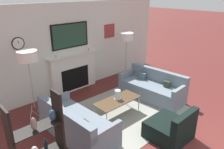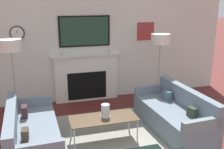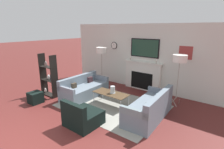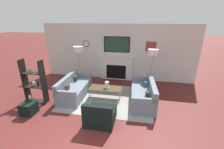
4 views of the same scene
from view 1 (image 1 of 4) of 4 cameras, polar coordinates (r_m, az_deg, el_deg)
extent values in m
cube|color=silver|center=(6.84, -10.88, 6.78)|extent=(7.51, 0.07, 2.70)
cube|color=silver|center=(6.97, -9.93, 0.47)|extent=(1.57, 0.16, 1.15)
cube|color=black|center=(6.97, -9.46, -1.03)|extent=(0.97, 0.01, 0.69)
cube|color=silver|center=(6.77, -10.16, 5.15)|extent=(1.69, 0.22, 0.04)
cylinder|color=#B2AD9E|center=(6.44, -14.41, 4.62)|extent=(0.04, 0.04, 0.10)
cylinder|color=white|center=(6.42, -14.49, 5.43)|extent=(0.03, 0.03, 0.09)
cylinder|color=#B2AD9E|center=(7.05, -6.06, 6.61)|extent=(0.04, 0.04, 0.10)
cylinder|color=white|center=(7.03, -6.09, 7.35)|extent=(0.03, 0.03, 0.09)
cube|color=black|center=(6.71, -10.90, 9.98)|extent=(1.25, 0.04, 0.74)
cube|color=#1E4233|center=(6.69, -10.81, 9.96)|extent=(1.16, 0.01, 0.67)
cylinder|color=black|center=(6.05, -23.33, 7.47)|extent=(0.32, 0.02, 0.32)
cylinder|color=silver|center=(6.03, -23.28, 7.45)|extent=(0.28, 0.00, 0.28)
cube|color=black|center=(6.02, -23.32, 7.77)|extent=(0.01, 0.00, 0.07)
cube|color=#983432|center=(7.68, -0.67, 11.34)|extent=(0.46, 0.02, 0.46)
cube|color=gray|center=(5.77, 2.06, -10.21)|extent=(3.31, 2.45, 0.01)
cube|color=slate|center=(4.96, -8.92, -13.32)|extent=(0.87, 1.92, 0.45)
cube|color=slate|center=(4.60, -12.49, -10.78)|extent=(0.23, 1.89, 0.33)
cube|color=slate|center=(5.45, -14.77, -6.51)|extent=(0.81, 0.13, 0.18)
cube|color=slate|center=(4.21, -1.61, -14.86)|extent=(0.81, 0.13, 0.18)
cube|color=#3A2428|center=(5.03, -13.16, -8.66)|extent=(0.10, 0.21, 0.21)
cube|color=#3C3226|center=(4.44, -7.09, -12.88)|extent=(0.11, 0.18, 0.18)
cube|color=slate|center=(6.55, 10.20, -4.29)|extent=(0.90, 1.94, 0.46)
cube|color=slate|center=(6.63, 11.96, -0.21)|extent=(0.27, 1.90, 0.36)
cube|color=slate|center=(6.02, 17.48, -3.98)|extent=(0.80, 0.14, 0.18)
cube|color=slate|center=(6.91, 4.21, 0.29)|extent=(0.80, 0.14, 0.18)
cube|color=#2D362B|center=(6.32, 14.17, -2.46)|extent=(0.13, 0.19, 0.17)
cube|color=#47626E|center=(6.72, 7.96, -0.40)|extent=(0.13, 0.21, 0.19)
cube|color=black|center=(5.02, 14.54, -13.79)|extent=(0.84, 0.83, 0.38)
cube|color=black|center=(4.69, 18.55, -11.62)|extent=(0.84, 0.14, 0.36)
cube|color=#4C3823|center=(5.52, 1.44, -6.71)|extent=(1.22, 0.53, 0.02)
cylinder|color=#B7B7BC|center=(5.15, -1.41, -11.78)|extent=(0.02, 0.02, 0.42)
cylinder|color=#B7B7BC|center=(5.86, 7.01, -7.52)|extent=(0.02, 0.02, 0.42)
cylinder|color=#B7B7BC|center=(5.45, -4.63, -9.84)|extent=(0.02, 0.02, 0.42)
cylinder|color=#B7B7BC|center=(6.12, 3.76, -6.06)|extent=(0.02, 0.02, 0.42)
cylinder|color=silver|center=(5.52, 1.47, -5.25)|extent=(0.16, 0.16, 0.24)
cylinder|color=silver|center=(5.54, 1.47, -5.74)|extent=(0.09, 0.09, 0.13)
cylinder|color=silver|center=(5.57, 1.46, -6.28)|extent=(0.18, 0.18, 0.01)
cylinder|color=#9E998E|center=(5.98, -18.55, -8.81)|extent=(0.09, 0.23, 0.28)
cylinder|color=#9E998E|center=(5.95, -20.34, -9.18)|extent=(0.17, 0.19, 0.28)
cylinder|color=#9E998E|center=(5.82, -19.10, -9.74)|extent=(0.23, 0.07, 0.28)
cylinder|color=#9E998E|center=(5.59, -20.25, -2.63)|extent=(0.02, 0.02, 1.22)
cylinder|color=white|center=(5.35, -21.24, 4.55)|extent=(0.46, 0.46, 0.24)
cylinder|color=#9E998E|center=(7.72, 3.92, -0.70)|extent=(0.09, 0.23, 0.28)
cylinder|color=#9E998E|center=(7.62, 2.73, -0.98)|extent=(0.17, 0.19, 0.28)
cylinder|color=#9E998E|center=(7.54, 4.02, -1.25)|extent=(0.23, 0.07, 0.28)
cylinder|color=#9E998E|center=(7.38, 3.69, 4.36)|extent=(0.02, 0.02, 1.22)
cylinder|color=white|center=(7.20, 3.83, 9.90)|extent=(0.44, 0.44, 0.24)
cube|color=black|center=(3.78, -13.43, -15.37)|extent=(0.04, 0.28, 1.60)
cube|color=black|center=(3.47, -19.27, -13.12)|extent=(0.78, 0.28, 0.02)
ellipsoid|color=#2D4C6B|center=(3.51, -15.27, -10.25)|extent=(0.11, 0.11, 0.19)
ellipsoid|color=gray|center=(3.37, -19.77, -12.07)|extent=(0.09, 0.09, 0.21)
cylinder|color=black|center=(3.75, -16.88, -17.55)|extent=(0.06, 0.06, 0.20)
cylinder|color=black|center=(3.68, -17.10, -16.00)|extent=(0.03, 0.03, 0.05)
camera|label=2|loc=(2.53, 61.43, -2.09)|focal=42.00mm
camera|label=3|loc=(6.86, 54.54, 8.63)|focal=28.00mm
camera|label=4|loc=(4.88, 66.22, 7.10)|focal=24.00mm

